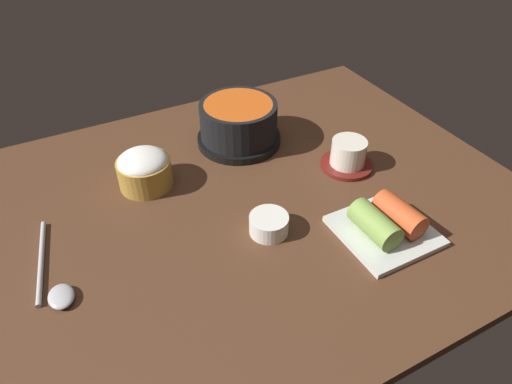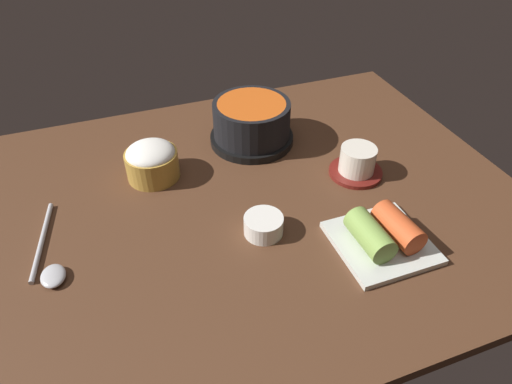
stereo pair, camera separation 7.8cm
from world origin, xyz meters
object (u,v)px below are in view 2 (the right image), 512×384
tea_cup_with_saucer (357,162)px  spoon (49,263)px  stone_pot (252,122)px  rice_bowl (152,161)px  kimchi_plate (383,235)px  banchan_cup_center (264,225)px

tea_cup_with_saucer → spoon: 55.33cm
stone_pot → rice_bowl: size_ratio=1.77×
kimchi_plate → spoon: 51.34cm
stone_pot → spoon: bearing=-151.8°
rice_bowl → stone_pot: bearing=12.9°
banchan_cup_center → spoon: bearing=172.2°
stone_pot → rice_bowl: 21.98cm
rice_bowl → spoon: bearing=-138.6°
rice_bowl → kimchi_plate: rice_bowl is taller
tea_cup_with_saucer → banchan_cup_center: 23.86cm
tea_cup_with_saucer → spoon: bearing=-175.5°
stone_pot → spoon: size_ratio=0.88×
spoon → banchan_cup_center: bearing=-7.8°
kimchi_plate → stone_pot: bearing=104.3°
stone_pot → kimchi_plate: stone_pot is taller
banchan_cup_center → spoon: banchan_cup_center is taller
tea_cup_with_saucer → spoon: (-55.12, -4.37, -2.03)cm
tea_cup_with_saucer → rice_bowl: bearing=161.0°
stone_pot → banchan_cup_center: 27.39cm
tea_cup_with_saucer → stone_pot: bearing=130.3°
tea_cup_with_saucer → banchan_cup_center: tea_cup_with_saucer is taller
spoon → rice_bowl: bearing=41.4°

